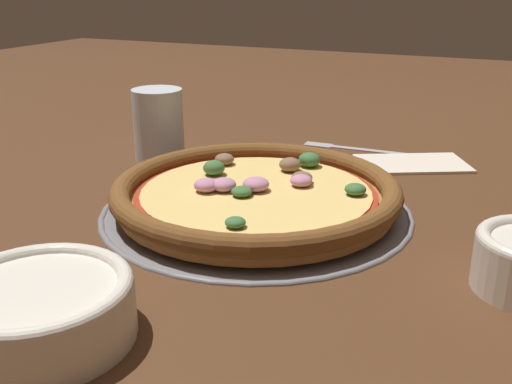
# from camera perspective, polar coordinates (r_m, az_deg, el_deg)

# --- Properties ---
(ground_plane) EXTENTS (3.00, 3.00, 0.00)m
(ground_plane) POSITION_cam_1_polar(r_m,az_deg,el_deg) (0.71, 0.00, -1.84)
(ground_plane) COLOR #4C2D19
(pizza_tray) EXTENTS (0.36, 0.36, 0.01)m
(pizza_tray) POSITION_cam_1_polar(r_m,az_deg,el_deg) (0.70, 0.00, -1.62)
(pizza_tray) COLOR gray
(pizza_tray) RESTS_ON ground_plane
(pizza) EXTENTS (0.34, 0.34, 0.04)m
(pizza) POSITION_cam_1_polar(r_m,az_deg,el_deg) (0.70, 0.02, -0.02)
(pizza) COLOR #A86B33
(pizza) RESTS_ON pizza_tray
(bowl_near) EXTENTS (0.14, 0.14, 0.05)m
(bowl_near) POSITION_cam_1_polar(r_m,az_deg,el_deg) (0.49, -19.92, -10.34)
(bowl_near) COLOR silver
(bowl_near) RESTS_ON ground_plane
(drinking_cup) EXTENTS (0.07, 0.07, 0.11)m
(drinking_cup) POSITION_cam_1_polar(r_m,az_deg,el_deg) (0.90, -9.27, 6.36)
(drinking_cup) COLOR silver
(drinking_cup) RESTS_ON ground_plane
(napkin) EXTENTS (0.18, 0.15, 0.01)m
(napkin) POSITION_cam_1_polar(r_m,az_deg,el_deg) (0.90, 14.63, 2.76)
(napkin) COLOR beige
(napkin) RESTS_ON ground_plane
(fork) EXTENTS (0.18, 0.02, 0.00)m
(fork) POSITION_cam_1_polar(r_m,az_deg,el_deg) (0.97, 9.00, 4.17)
(fork) COLOR #B7B7BC
(fork) RESTS_ON ground_plane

